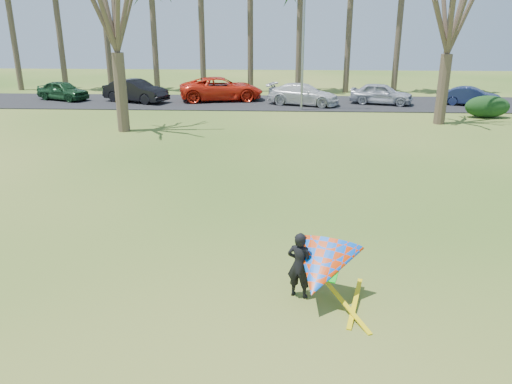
{
  "coord_description": "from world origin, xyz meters",
  "views": [
    {
      "loc": [
        0.73,
        -11.75,
        5.91
      ],
      "look_at": [
        0.0,
        2.0,
        1.1
      ],
      "focal_mm": 35.0,
      "sensor_mm": 36.0,
      "label": 1
    }
  ],
  "objects_px": {
    "car_4": "(381,94)",
    "kite_flyer": "(319,268)",
    "bare_tree_right": "(453,5)",
    "car_0": "(63,91)",
    "car_5": "(471,96)",
    "car_1": "(136,91)",
    "car_2": "(221,89)",
    "car_3": "(303,94)",
    "streetlight": "(306,42)"
  },
  "relations": [
    {
      "from": "car_2",
      "to": "car_4",
      "type": "bearing_deg",
      "value": -107.71
    },
    {
      "from": "car_3",
      "to": "car_4",
      "type": "distance_m",
      "value": 5.62
    },
    {
      "from": "streetlight",
      "to": "car_5",
      "type": "xyz_separation_m",
      "value": [
        11.88,
        2.4,
        -3.77
      ]
    },
    {
      "from": "car_4",
      "to": "car_5",
      "type": "bearing_deg",
      "value": -76.18
    },
    {
      "from": "car_1",
      "to": "car_4",
      "type": "xyz_separation_m",
      "value": [
        17.84,
        -0.02,
        -0.06
      ]
    },
    {
      "from": "car_1",
      "to": "car_2",
      "type": "distance_m",
      "value": 6.28
    },
    {
      "from": "car_2",
      "to": "kite_flyer",
      "type": "xyz_separation_m",
      "value": [
        5.44,
        -27.88,
        -0.08
      ]
    },
    {
      "from": "car_2",
      "to": "car_4",
      "type": "xyz_separation_m",
      "value": [
        11.65,
        -1.09,
        -0.11
      ]
    },
    {
      "from": "car_4",
      "to": "streetlight",
      "type": "bearing_deg",
      "value": 131.68
    },
    {
      "from": "bare_tree_right",
      "to": "car_0",
      "type": "xyz_separation_m",
      "value": [
        -25.8,
        7.31,
        -5.8
      ]
    },
    {
      "from": "streetlight",
      "to": "car_0",
      "type": "relative_size",
      "value": 1.93
    },
    {
      "from": "bare_tree_right",
      "to": "car_0",
      "type": "height_order",
      "value": "bare_tree_right"
    },
    {
      "from": "bare_tree_right",
      "to": "car_5",
      "type": "relative_size",
      "value": 2.38
    },
    {
      "from": "car_2",
      "to": "car_5",
      "type": "xyz_separation_m",
      "value": [
        17.9,
        -1.36,
        -0.22
      ]
    },
    {
      "from": "car_3",
      "to": "car_4",
      "type": "bearing_deg",
      "value": -65.93
    },
    {
      "from": "car_0",
      "to": "car_1",
      "type": "xyz_separation_m",
      "value": [
        5.75,
        -0.62,
        0.1
      ]
    },
    {
      "from": "car_4",
      "to": "kite_flyer",
      "type": "bearing_deg",
      "value": -176.73
    },
    {
      "from": "car_2",
      "to": "car_3",
      "type": "distance_m",
      "value": 6.29
    },
    {
      "from": "car_3",
      "to": "car_5",
      "type": "bearing_deg",
      "value": -70.36
    },
    {
      "from": "car_3",
      "to": "car_5",
      "type": "height_order",
      "value": "car_3"
    },
    {
      "from": "car_0",
      "to": "car_4",
      "type": "height_order",
      "value": "car_4"
    },
    {
      "from": "bare_tree_right",
      "to": "car_1",
      "type": "relative_size",
      "value": 1.88
    },
    {
      "from": "streetlight",
      "to": "car_0",
      "type": "xyz_separation_m",
      "value": [
        -17.96,
        3.31,
        -3.7
      ]
    },
    {
      "from": "streetlight",
      "to": "kite_flyer",
      "type": "bearing_deg",
      "value": -91.37
    },
    {
      "from": "bare_tree_right",
      "to": "kite_flyer",
      "type": "xyz_separation_m",
      "value": [
        -8.42,
        -20.12,
        -5.73
      ]
    },
    {
      "from": "car_2",
      "to": "car_1",
      "type": "bearing_deg",
      "value": 87.45
    },
    {
      "from": "car_1",
      "to": "car_2",
      "type": "height_order",
      "value": "car_2"
    },
    {
      "from": "car_3",
      "to": "car_5",
      "type": "xyz_separation_m",
      "value": [
        11.84,
        0.31,
        -0.1
      ]
    },
    {
      "from": "bare_tree_right",
      "to": "car_5",
      "type": "xyz_separation_m",
      "value": [
        4.04,
        6.4,
        -5.87
      ]
    },
    {
      "from": "car_3",
      "to": "kite_flyer",
      "type": "relative_size",
      "value": 2.13
    },
    {
      "from": "car_2",
      "to": "streetlight",
      "type": "bearing_deg",
      "value": -134.33
    },
    {
      "from": "kite_flyer",
      "to": "car_1",
      "type": "bearing_deg",
      "value": 113.45
    },
    {
      "from": "streetlight",
      "to": "car_2",
      "type": "bearing_deg",
      "value": 148.03
    },
    {
      "from": "car_4",
      "to": "kite_flyer",
      "type": "height_order",
      "value": "kite_flyer"
    },
    {
      "from": "car_0",
      "to": "car_5",
      "type": "relative_size",
      "value": 1.07
    },
    {
      "from": "car_0",
      "to": "car_4",
      "type": "bearing_deg",
      "value": -68.62
    },
    {
      "from": "bare_tree_right",
      "to": "kite_flyer",
      "type": "height_order",
      "value": "bare_tree_right"
    },
    {
      "from": "car_1",
      "to": "car_5",
      "type": "height_order",
      "value": "car_1"
    },
    {
      "from": "car_0",
      "to": "car_4",
      "type": "distance_m",
      "value": 23.6
    },
    {
      "from": "car_0",
      "to": "kite_flyer",
      "type": "distance_m",
      "value": 32.47
    },
    {
      "from": "bare_tree_right",
      "to": "car_3",
      "type": "relative_size",
      "value": 1.81
    },
    {
      "from": "streetlight",
      "to": "kite_flyer",
      "type": "height_order",
      "value": "streetlight"
    },
    {
      "from": "car_0",
      "to": "car_5",
      "type": "bearing_deg",
      "value": -68.82
    },
    {
      "from": "car_5",
      "to": "car_2",
      "type": "bearing_deg",
      "value": 106.88
    },
    {
      "from": "car_2",
      "to": "car_3",
      "type": "height_order",
      "value": "car_2"
    },
    {
      "from": "streetlight",
      "to": "car_4",
      "type": "xyz_separation_m",
      "value": [
        5.63,
        2.67,
        -3.66
      ]
    },
    {
      "from": "bare_tree_right",
      "to": "car_1",
      "type": "xyz_separation_m",
      "value": [
        -20.05,
        6.69,
        -5.7
      ]
    },
    {
      "from": "car_1",
      "to": "bare_tree_right",
      "type": "bearing_deg",
      "value": -86.07
    },
    {
      "from": "bare_tree_right",
      "to": "car_0",
      "type": "distance_m",
      "value": 27.43
    },
    {
      "from": "kite_flyer",
      "to": "car_2",
      "type": "bearing_deg",
      "value": 101.05
    }
  ]
}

